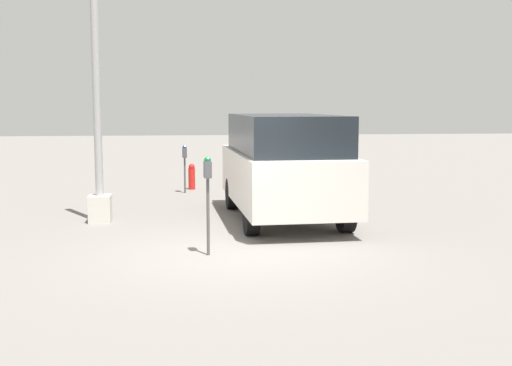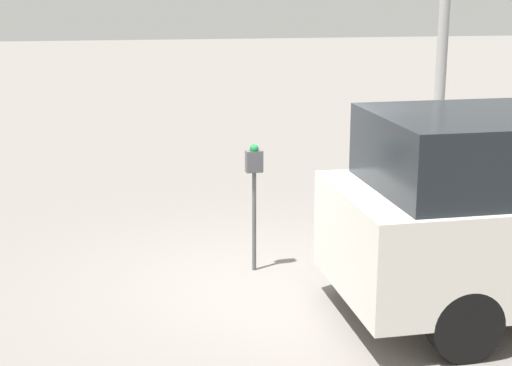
{
  "view_description": "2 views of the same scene",
  "coord_description": "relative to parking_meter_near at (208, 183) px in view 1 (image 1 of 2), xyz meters",
  "views": [
    {
      "loc": [
        -10.11,
        0.76,
        2.39
      ],
      "look_at": [
        0.12,
        -0.44,
        1.12
      ],
      "focal_mm": 45.0,
      "sensor_mm": 36.0,
      "label": 1
    },
    {
      "loc": [
        -1.55,
        -8.61,
        3.45
      ],
      "look_at": [
        -0.09,
        0.2,
        1.15
      ],
      "focal_mm": 55.0,
      "sensor_mm": 36.0,
      "label": 2
    }
  ],
  "objects": [
    {
      "name": "parked_van",
      "position": [
        2.99,
        -1.69,
        0.01
      ],
      "size": [
        4.94,
        2.22,
        2.18
      ],
      "rotation": [
        0.0,
        0.0,
        0.04
      ],
      "color": "beige",
      "rests_on": "ground"
    },
    {
      "name": "lamp_post",
      "position": [
        3.14,
        2.06,
        0.54
      ],
      "size": [
        0.44,
        0.44,
        5.37
      ],
      "color": "beige",
      "rests_on": "ground"
    },
    {
      "name": "parking_meter_near",
      "position": [
        0.0,
        0.0,
        0.0
      ],
      "size": [
        0.21,
        0.13,
        1.58
      ],
      "rotation": [
        0.0,
        0.0,
        0.09
      ],
      "color": "#4C4C4C",
      "rests_on": "ground"
    },
    {
      "name": "ground_plane",
      "position": [
        0.09,
        -0.35,
        -1.16
      ],
      "size": [
        80.0,
        80.0,
        0.0
      ],
      "primitive_type": "plane",
      "color": "slate"
    },
    {
      "name": "parking_meter_far",
      "position": [
        7.32,
        0.32,
        -0.2
      ],
      "size": [
        0.21,
        0.13,
        1.3
      ],
      "rotation": [
        0.0,
        0.0,
        0.09
      ],
      "color": "#4C4C4C",
      "rests_on": "ground"
    },
    {
      "name": "fire_hydrant",
      "position": [
        8.02,
        0.12,
        -0.8
      ],
      "size": [
        0.19,
        0.19,
        0.73
      ],
      "color": "red",
      "rests_on": "ground"
    }
  ]
}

